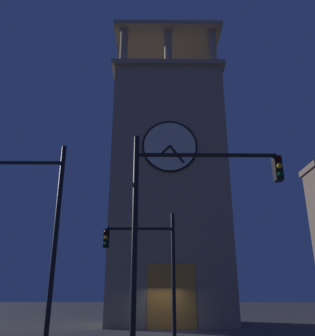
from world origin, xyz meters
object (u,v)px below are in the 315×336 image
at_px(traffic_signal_near, 150,259).
at_px(traffic_signal_far, 24,214).
at_px(traffic_signal_mid, 182,209).
at_px(clocktower, 168,187).

xyz_separation_m(traffic_signal_near, traffic_signal_far, (4.17, 3.37, 1.12)).
relative_size(traffic_signal_near, traffic_signal_mid, 0.81).
height_order(traffic_signal_near, traffic_signal_mid, traffic_signal_mid).
height_order(traffic_signal_mid, traffic_signal_far, traffic_signal_far).
xyz_separation_m(traffic_signal_near, traffic_signal_mid, (-0.94, 5.18, 0.90)).
relative_size(clocktower, traffic_signal_mid, 4.03).
bearing_deg(traffic_signal_mid, traffic_signal_near, -79.66).
bearing_deg(clocktower, traffic_signal_near, 84.27).
height_order(clocktower, traffic_signal_far, clocktower).
bearing_deg(traffic_signal_near, clocktower, -95.73).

